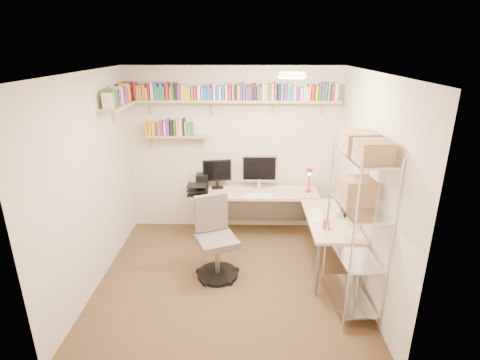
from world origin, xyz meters
name	(u,v)px	position (x,y,z in m)	size (l,w,h in m)	color
ground	(229,278)	(0.00, 0.00, 0.00)	(3.20, 3.20, 0.00)	#4D3621
room_shell	(228,161)	(0.00, 0.00, 1.55)	(3.24, 3.04, 2.52)	beige
wall_shelves	(204,101)	(-0.40, 1.30, 2.03)	(3.12, 1.09, 0.80)	tan
corner_desk	(266,198)	(0.48, 0.95, 0.71)	(2.20, 1.82, 1.24)	beige
office_chair	(215,243)	(-0.17, 0.11, 0.44)	(0.60, 0.61, 1.03)	black
wire_rack	(360,186)	(1.36, -0.47, 1.43)	(0.46, 0.83, 1.95)	silver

